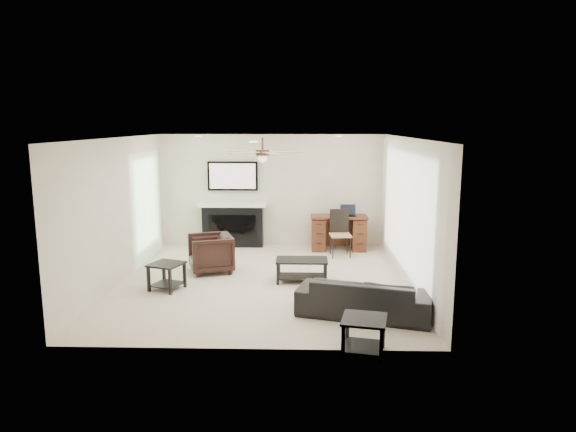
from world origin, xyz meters
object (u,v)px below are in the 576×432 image
Objects in this scene: sofa at (364,297)px; desk at (339,233)px; coffee_table at (302,270)px; armchair at (211,253)px; fireplace_unit at (233,205)px.

desk reaches higher than sofa.
sofa is 3.91m from desk.
coffee_table is 0.74× the size of desk.
armchair is 1.79m from coffee_table.
coffee_table is 0.47× the size of fireplace_unit.
desk is (2.50, 1.76, 0.03)m from armchair.
desk reaches higher than coffee_table.
armchair is at bearing -94.20° from fireplace_unit.
armchair is 0.87× the size of coffee_table.
coffee_table is at bearing -109.07° from desk.
sofa is 1.84m from coffee_table.
fireplace_unit is 1.57× the size of desk.
armchair reaches higher than coffee_table.
armchair is at bearing -144.84° from desk.
sofa is 0.99× the size of fireplace_unit.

